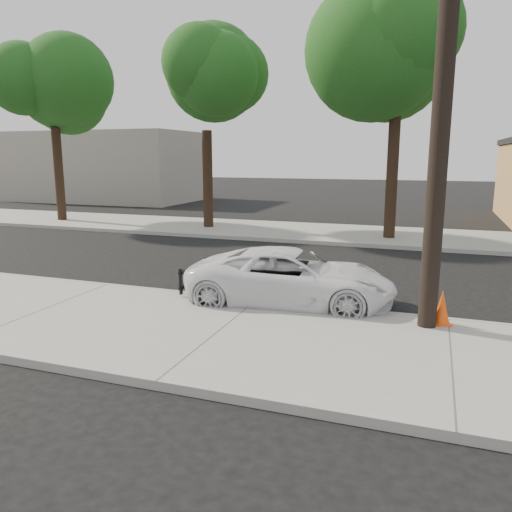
{
  "coord_description": "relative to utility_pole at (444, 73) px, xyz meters",
  "views": [
    {
      "loc": [
        3.57,
        -12.26,
        3.31
      ],
      "look_at": [
        -0.27,
        -1.47,
        1.0
      ],
      "focal_mm": 35.0,
      "sensor_mm": 36.0,
      "label": 1
    }
  ],
  "objects": [
    {
      "name": "building_far",
      "position": [
        -23.6,
        22.7,
        -2.2
      ],
      "size": [
        14.0,
        8.0,
        5.0
      ],
      "primitive_type": "cube",
      "color": "gray",
      "rests_on": "ground"
    },
    {
      "name": "tree_b",
      "position": [
        -9.41,
        10.76,
        1.45
      ],
      "size": [
        4.34,
        4.2,
        8.45
      ],
      "color": "black",
      "rests_on": "far_sidewalk"
    },
    {
      "name": "tree_a",
      "position": [
        -17.4,
        10.55,
        1.83
      ],
      "size": [
        4.65,
        4.5,
        9.0
      ],
      "color": "black",
      "rests_on": "far_sidewalk"
    },
    {
      "name": "ground",
      "position": [
        -3.6,
        2.7,
        -4.7
      ],
      "size": [
        120.0,
        120.0,
        0.0
      ],
      "primitive_type": "plane",
      "color": "black",
      "rests_on": "ground"
    },
    {
      "name": "tree_c",
      "position": [
        -1.38,
        10.34,
        2.21
      ],
      "size": [
        4.96,
        4.8,
        9.55
      ],
      "color": "black",
      "rests_on": "far_sidewalk"
    },
    {
      "name": "utility_pole",
      "position": [
        0.0,
        0.0,
        0.0
      ],
      "size": [
        1.4,
        0.34,
        9.0
      ],
      "color": "black",
      "rests_on": "near_sidewalk"
    },
    {
      "name": "near_sidewalk",
      "position": [
        -3.6,
        -1.6,
        -4.62
      ],
      "size": [
        90.0,
        4.4,
        0.15
      ],
      "primitive_type": "cube",
      "color": "gray",
      "rests_on": "ground"
    },
    {
      "name": "police_cruiser",
      "position": [
        -2.91,
        0.9,
        -4.06
      ],
      "size": [
        4.79,
        2.59,
        1.28
      ],
      "primitive_type": "imported",
      "rotation": [
        0.0,
        0.0,
        1.68
      ],
      "color": "white",
      "rests_on": "ground"
    },
    {
      "name": "traffic_cone",
      "position": [
        0.25,
        0.2,
        -4.22
      ],
      "size": [
        0.44,
        0.44,
        0.67
      ],
      "rotation": [
        0.0,
        0.0,
        0.35
      ],
      "color": "#FF510D",
      "rests_on": "near_sidewalk"
    },
    {
      "name": "curb_near",
      "position": [
        -3.6,
        0.6,
        -4.62
      ],
      "size": [
        90.0,
        0.12,
        0.16
      ],
      "primitive_type": "cube",
      "color": "#9E9B93",
      "rests_on": "ground"
    },
    {
      "name": "far_sidewalk",
      "position": [
        -3.6,
        11.2,
        -4.62
      ],
      "size": [
        90.0,
        5.0,
        0.15
      ],
      "primitive_type": "cube",
      "color": "gray",
      "rests_on": "ground"
    }
  ]
}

